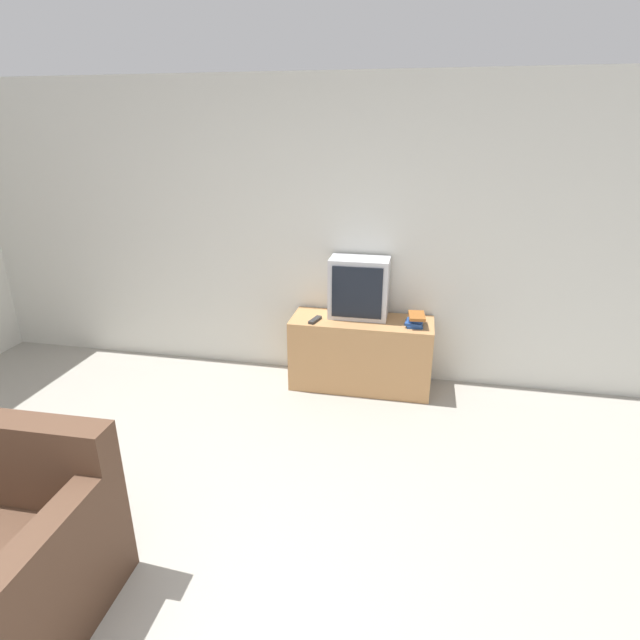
% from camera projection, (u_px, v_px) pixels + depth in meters
% --- Properties ---
extents(wall_back, '(9.00, 0.06, 2.60)m').
position_uv_depth(wall_back, '(287.00, 233.00, 4.44)').
color(wall_back, silver).
rests_on(wall_back, ground_plane).
extents(tv_stand, '(1.22, 0.45, 0.63)m').
position_uv_depth(tv_stand, '(361.00, 353.00, 4.41)').
color(tv_stand, tan).
rests_on(tv_stand, ground_plane).
extents(television, '(0.50, 0.29, 0.52)m').
position_uv_depth(television, '(359.00, 288.00, 4.28)').
color(television, silver).
rests_on(television, tv_stand).
extents(book_stack, '(0.17, 0.22, 0.10)m').
position_uv_depth(book_stack, '(416.00, 320.00, 4.15)').
color(book_stack, '#23478E').
rests_on(book_stack, tv_stand).
extents(remote_on_stand, '(0.09, 0.18, 0.02)m').
position_uv_depth(remote_on_stand, '(315.00, 320.00, 4.26)').
color(remote_on_stand, '#2D2D2D').
rests_on(remote_on_stand, tv_stand).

